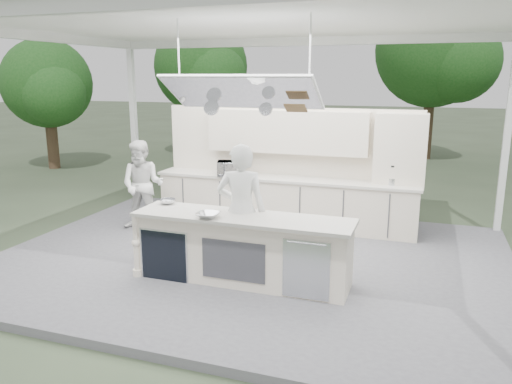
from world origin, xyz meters
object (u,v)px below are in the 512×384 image
at_px(head_chef, 241,211).
at_px(sous_chef, 143,185).
at_px(demo_island, 241,248).
at_px(back_counter, 284,201).

height_order(head_chef, sous_chef, head_chef).
relative_size(demo_island, back_counter, 0.61).
distance_m(demo_island, back_counter, 2.82).
height_order(back_counter, head_chef, head_chef).
height_order(demo_island, head_chef, head_chef).
relative_size(back_counter, sous_chef, 3.02).
bearing_deg(demo_island, sous_chef, 146.59).
bearing_deg(demo_island, back_counter, 93.63).
bearing_deg(sous_chef, back_counter, 10.90).
relative_size(demo_island, head_chef, 1.61).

